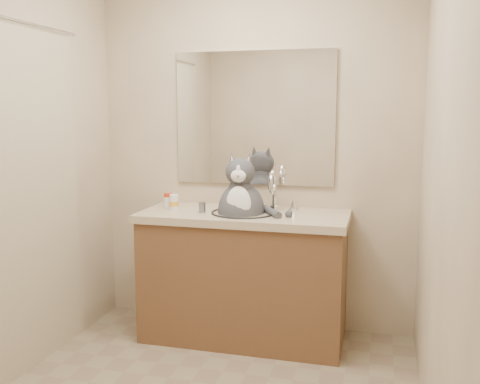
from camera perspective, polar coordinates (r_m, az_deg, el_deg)
name	(u,v)px	position (r m, az deg, el deg)	size (l,w,h in m)	color
room	(193,176)	(2.49, -5.06, 1.72)	(2.22, 2.52, 2.42)	gray
vanity	(244,273)	(3.56, 0.43, -8.64)	(1.34, 0.59, 1.12)	brown
mirror	(254,118)	(3.66, 1.51, 7.85)	(1.10, 0.02, 0.90)	white
shower_curtain	(15,199)	(3.11, -22.88, -0.70)	(0.02, 1.30, 1.93)	#C3B493
cat	(241,208)	(3.43, 0.14, -1.68)	(0.46, 0.36, 0.61)	#434347
pill_bottle_redcap	(168,201)	(3.63, -7.66, -0.92)	(0.07, 0.07, 0.10)	white
pill_bottle_orange	(174,203)	(3.57, -7.04, -1.12)	(0.06, 0.06, 0.10)	white
grey_canister	(202,207)	(3.45, -4.06, -1.64)	(0.05, 0.05, 0.07)	slate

